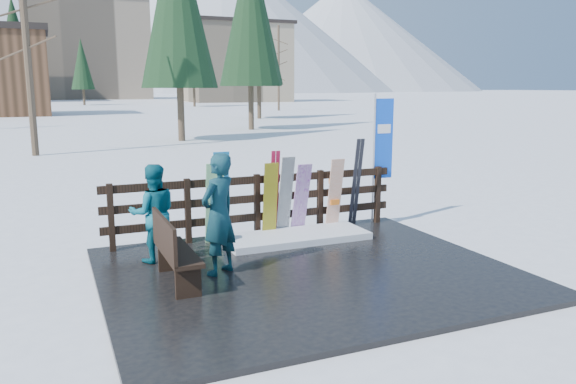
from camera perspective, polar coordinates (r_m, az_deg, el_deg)
name	(u,v)px	position (r m, az deg, el deg)	size (l,w,h in m)	color
ground	(307,275)	(8.61, 1.97, -8.41)	(700.00, 700.00, 0.00)	white
deck	(307,272)	(8.60, 1.98, -8.15)	(6.00, 5.00, 0.08)	black
fence	(257,201)	(10.38, -3.16, -0.87)	(5.60, 0.10, 1.15)	black
snow_patch	(296,237)	(10.17, 0.82, -4.57)	(2.61, 1.00, 0.12)	white
bench	(172,249)	(8.01, -11.67, -5.65)	(0.41, 1.50, 0.97)	black
snowboard_0	(220,197)	(9.91, -6.89, -0.55)	(0.28, 0.03, 1.65)	#1E89C8
snowboard_1	(215,203)	(9.90, -7.47, -1.16)	(0.32, 0.03, 1.45)	white
snowboard_2	(270,200)	(10.23, -1.82, -0.83)	(0.26, 0.03, 1.40)	yellow
snowboard_3	(301,199)	(10.47, 1.33, -0.68)	(0.28, 0.03, 1.39)	silver
snowboard_4	(285,196)	(10.33, -0.28, -0.42)	(0.25, 0.03, 1.52)	black
snowboard_5	(335,194)	(10.78, 4.77, -0.25)	(0.27, 0.03, 1.41)	white
ski_pair_a	(274,193)	(10.32, -1.41, -0.15)	(0.16, 0.20, 1.60)	#B5163A
ski_pair_b	(356,183)	(11.05, 6.94, 0.92)	(0.17, 0.31, 1.76)	black
rental_flag	(381,144)	(11.47, 9.45, 4.88)	(0.45, 0.04, 2.60)	silver
person_front	(219,214)	(8.26, -7.05, -2.26)	(0.65, 0.43, 1.79)	#14514C
person_back	(153,213)	(9.05, -13.51, -2.12)	(0.76, 0.59, 1.56)	#0C5B6C
resort_buildings	(66,51)	(123.05, -21.62, 13.20)	(73.00, 87.60, 22.60)	tan
trees	(129,57)	(57.47, -15.88, 13.08)	(42.01, 68.85, 12.02)	#382B1E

